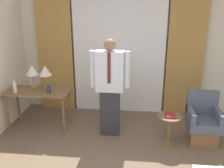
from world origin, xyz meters
name	(u,v)px	position (x,y,z in m)	size (l,w,h in m)	color
wall_back	(119,51)	(0.00, 3.20, 1.35)	(10.00, 0.06, 2.70)	silver
curtain_sheer_center	(119,55)	(0.00, 3.07, 1.29)	(1.95, 0.06, 2.58)	white
curtain_drape_left	(56,54)	(-1.40, 3.07, 1.29)	(0.77, 0.06, 2.58)	#B28442
curtain_drape_right	(185,57)	(1.40, 3.07, 1.29)	(0.77, 0.06, 2.58)	#B28442
desk	(38,96)	(-1.49, 2.13, 0.65)	(1.22, 0.56, 0.77)	brown
table_lamp_left	(32,71)	(-1.62, 2.27, 1.11)	(0.24, 0.24, 0.46)	#9E7F47
table_lamp_right	(45,71)	(-1.36, 2.27, 1.11)	(0.24, 0.24, 0.46)	#9E7F47
bottle_near_edge	(15,87)	(-1.86, 1.98, 0.88)	(0.07, 0.07, 0.26)	silver
bottle_by_lamp	(49,89)	(-1.23, 2.04, 0.84)	(0.07, 0.07, 0.17)	#2D3851
person	(110,85)	(-0.08, 1.99, 0.98)	(0.71, 0.23, 1.80)	#2D2D33
armchair	(203,124)	(1.58, 1.90, 0.35)	(0.54, 0.54, 0.90)	brown
side_table	(169,125)	(0.98, 1.71, 0.38)	(0.41, 0.41, 0.56)	brown
book	(170,115)	(0.98, 1.71, 0.58)	(0.16, 0.23, 0.03)	maroon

